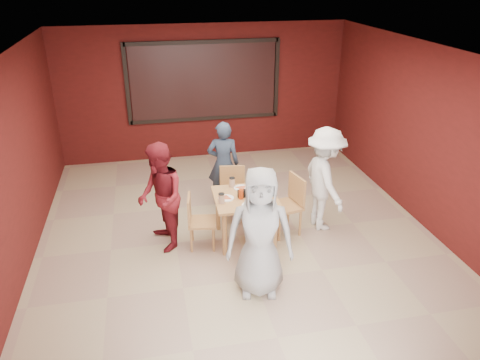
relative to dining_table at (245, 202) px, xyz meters
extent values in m
plane|color=tan|center=(-0.09, 0.11, -0.64)|extent=(7.00, 7.00, 0.00)
cube|color=black|center=(-0.09, 3.56, 1.01)|extent=(3.00, 0.02, 1.50)
cube|color=tan|center=(0.00, 0.00, 0.07)|extent=(0.95, 0.95, 0.04)
cylinder|color=tan|center=(-0.36, 0.38, -0.30)|extent=(0.07, 0.07, 0.69)
cylinder|color=tan|center=(0.38, 0.36, -0.30)|extent=(0.07, 0.07, 0.69)
cylinder|color=tan|center=(-0.38, -0.36, -0.30)|extent=(0.07, 0.07, 0.69)
cylinder|color=tan|center=(0.36, -0.38, -0.30)|extent=(0.07, 0.07, 0.69)
cylinder|color=white|center=(0.00, -0.29, 0.09)|extent=(0.23, 0.23, 0.01)
cone|color=#C48845|center=(0.00, -0.29, 0.11)|extent=(0.21, 0.21, 0.02)
cylinder|color=beige|center=(0.13, -0.38, 0.16)|extent=(0.09, 0.09, 0.14)
cylinder|color=black|center=(0.13, -0.38, 0.23)|extent=(0.09, 0.09, 0.01)
cylinder|color=white|center=(0.00, 0.29, 0.09)|extent=(0.23, 0.23, 0.01)
cone|color=#C48845|center=(0.00, 0.29, 0.11)|extent=(0.21, 0.21, 0.02)
cylinder|color=beige|center=(-0.13, 0.38, 0.16)|extent=(0.09, 0.09, 0.14)
cylinder|color=black|center=(-0.13, 0.38, 0.23)|extent=(0.09, 0.09, 0.01)
cylinder|color=white|center=(-0.29, 0.00, 0.09)|extent=(0.23, 0.23, 0.01)
cone|color=#C48845|center=(-0.29, 0.00, 0.11)|extent=(0.21, 0.21, 0.02)
cylinder|color=beige|center=(-0.38, -0.13, 0.16)|extent=(0.09, 0.09, 0.14)
cylinder|color=black|center=(-0.38, -0.13, 0.23)|extent=(0.09, 0.09, 0.01)
cylinder|color=white|center=(0.29, 0.00, 0.09)|extent=(0.23, 0.23, 0.01)
cone|color=#C48845|center=(0.29, 0.00, 0.11)|extent=(0.21, 0.21, 0.02)
cylinder|color=beige|center=(0.38, 0.13, 0.16)|extent=(0.09, 0.09, 0.14)
cylinder|color=black|center=(0.38, 0.13, 0.23)|extent=(0.09, 0.09, 0.01)
cylinder|color=silver|center=(0.08, -0.03, 0.14)|extent=(0.06, 0.06, 0.10)
cylinder|color=silver|center=(0.02, -0.08, 0.13)|extent=(0.05, 0.05, 0.08)
cylinder|color=#A2320B|center=(-0.08, -0.05, 0.16)|extent=(0.07, 0.07, 0.15)
cube|color=black|center=(-0.05, 0.00, 0.14)|extent=(0.13, 0.06, 0.11)
cube|color=#B47346|center=(0.06, -0.69, -0.26)|extent=(0.42, 0.42, 0.04)
cylinder|color=#B47346|center=(0.23, -0.56, -0.46)|extent=(0.03, 0.03, 0.36)
cylinder|color=#B47346|center=(-0.07, -0.52, -0.46)|extent=(0.03, 0.03, 0.36)
cylinder|color=#B47346|center=(0.19, -0.85, -0.46)|extent=(0.03, 0.03, 0.36)
cylinder|color=#B47346|center=(-0.11, -0.82, -0.46)|extent=(0.03, 0.03, 0.36)
cube|color=#B47346|center=(0.03, -0.85, -0.05)|extent=(0.37, 0.08, 0.36)
cube|color=#B47346|center=(-0.05, 0.71, -0.22)|extent=(0.47, 0.47, 0.04)
cylinder|color=#B47346|center=(-0.24, 0.57, -0.44)|extent=(0.04, 0.04, 0.40)
cylinder|color=#B47346|center=(0.09, 0.52, -0.44)|extent=(0.04, 0.04, 0.40)
cylinder|color=#B47346|center=(-0.19, 0.90, -0.44)|extent=(0.04, 0.04, 0.40)
cylinder|color=#B47346|center=(0.14, 0.85, -0.44)|extent=(0.04, 0.04, 0.40)
cube|color=#B47346|center=(-0.02, 0.90, 0.02)|extent=(0.41, 0.10, 0.39)
cube|color=#B47346|center=(-0.66, -0.06, -0.24)|extent=(0.45, 0.45, 0.04)
cylinder|color=#B47346|center=(-0.53, -0.24, -0.45)|extent=(0.03, 0.03, 0.39)
cylinder|color=#B47346|center=(-0.48, 0.08, -0.45)|extent=(0.03, 0.03, 0.39)
cylinder|color=#B47346|center=(-0.84, -0.19, -0.45)|extent=(0.03, 0.03, 0.39)
cylinder|color=#B47346|center=(-0.79, 0.13, -0.45)|extent=(0.03, 0.03, 0.39)
cube|color=#B47346|center=(-0.84, -0.03, -0.01)|extent=(0.09, 0.40, 0.38)
cube|color=#B47346|center=(0.63, 0.06, -0.18)|extent=(0.54, 0.54, 0.04)
cylinder|color=#B47346|center=(0.41, 0.20, -0.42)|extent=(0.04, 0.04, 0.44)
cylinder|color=#B47346|center=(0.50, -0.15, -0.42)|extent=(0.04, 0.04, 0.44)
cylinder|color=#B47346|center=(0.77, 0.28, -0.42)|extent=(0.04, 0.04, 0.44)
cylinder|color=#B47346|center=(0.85, -0.07, -0.42)|extent=(0.04, 0.04, 0.44)
cube|color=#B47346|center=(0.83, 0.11, 0.08)|extent=(0.14, 0.45, 0.43)
imported|color=#9D9D9D|center=(-0.09, -1.24, 0.21)|extent=(0.93, 0.70, 1.71)
imported|color=#2E3C52|center=(-0.11, 1.26, 0.11)|extent=(0.60, 0.45, 1.50)
imported|color=maroon|center=(-1.23, 0.07, 0.17)|extent=(0.74, 0.88, 1.62)
imported|color=white|center=(1.28, 0.14, 0.18)|extent=(0.69, 1.11, 1.65)
camera|label=1|loc=(-1.34, -6.01, 3.19)|focal=35.00mm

